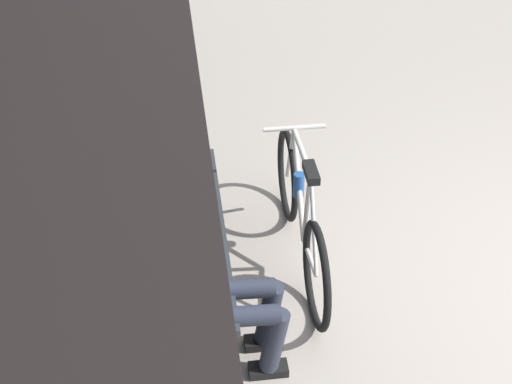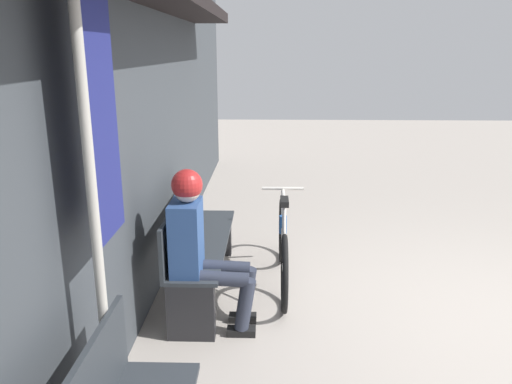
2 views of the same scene
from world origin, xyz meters
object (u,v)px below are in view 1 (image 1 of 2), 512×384
(person_seated, at_px, (206,268))
(bicycle, at_px, (301,216))
(park_bench_near, at_px, (181,236))
(banner_pole, at_px, (124,335))

(person_seated, bearing_deg, bicycle, -38.58)
(person_seated, bearing_deg, park_bench_near, 10.03)
(park_bench_near, xyz_separation_m, person_seated, (-0.64, -0.11, 0.32))
(person_seated, xyz_separation_m, banner_pole, (-1.16, 0.29, 0.82))
(bicycle, height_order, banner_pole, banner_pole)
(park_bench_near, relative_size, person_seated, 1.34)
(park_bench_near, xyz_separation_m, bicycle, (0.17, -0.76, -0.06))
(park_bench_near, distance_m, bicycle, 0.78)
(bicycle, height_order, person_seated, person_seated)
(park_bench_near, xyz_separation_m, banner_pole, (-1.81, 0.18, 1.13))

